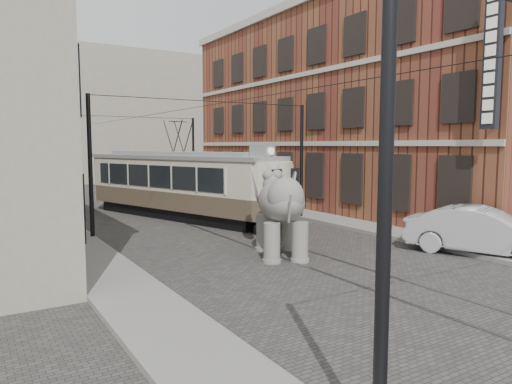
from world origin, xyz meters
TOP-DOWN VIEW (x-y plane):
  - ground at (0.00, 0.00)m, footprint 120.00×120.00m
  - tram_rails at (0.00, 0.00)m, footprint 1.54×80.00m
  - sidewalk_right at (6.00, 0.00)m, footprint 2.00×60.00m
  - sidewalk_left at (-6.50, 0.00)m, footprint 2.00×60.00m
  - brick_building at (11.00, 9.00)m, footprint 8.00×26.00m
  - distant_block at (0.00, 40.00)m, footprint 28.00×10.00m
  - catenary at (-0.20, 5.00)m, footprint 11.00×30.20m
  - tram at (-0.21, 9.72)m, footprint 6.65×13.32m
  - elephant at (-0.53, -0.44)m, footprint 4.46×5.56m
  - parked_car at (5.69, -4.08)m, footprint 3.76×5.48m

SIDE VIEW (x-z plane):
  - ground at x=0.00m, z-range 0.00..0.00m
  - tram_rails at x=0.00m, z-range 0.00..0.02m
  - sidewalk_right at x=6.00m, z-range 0.00..0.15m
  - sidewalk_left at x=-6.50m, z-range 0.00..0.15m
  - parked_car at x=5.69m, z-range 0.00..1.71m
  - elephant at x=-0.53m, z-range 0.00..2.99m
  - tram at x=-0.21m, z-range 0.00..5.21m
  - catenary at x=-0.20m, z-range 0.00..6.00m
  - brick_building at x=11.00m, z-range 0.00..12.00m
  - distant_block at x=0.00m, z-range 0.00..14.00m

